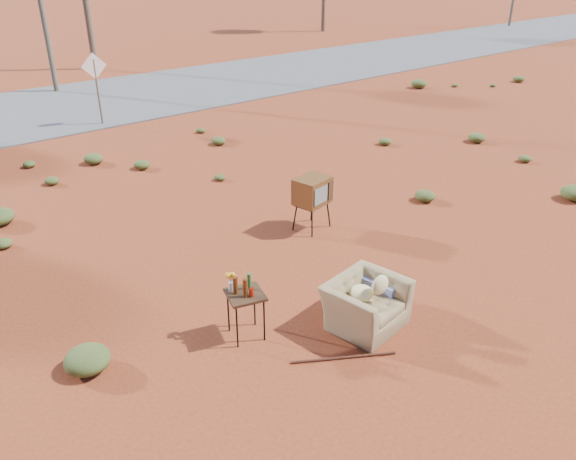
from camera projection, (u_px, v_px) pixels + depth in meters
ground at (332, 314)px, 8.49m from camera, size 140.00×140.00×0.00m
highway at (23, 113)px, 18.81m from camera, size 140.00×7.00×0.04m
armchair at (369, 296)px, 8.13m from camera, size 1.35×0.99×0.95m
tv_unit at (313, 191)px, 10.73m from camera, size 0.75×0.64×1.06m
side_table at (242, 291)px, 7.70m from camera, size 0.62×0.62×1.00m
rusty_bar at (343, 358)px, 7.55m from camera, size 1.25×0.79×0.04m
road_sign at (96, 76)px, 16.93m from camera, size 0.78×0.06×2.19m
scrub_patch at (147, 223)px, 10.99m from camera, size 17.49×8.07×0.33m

